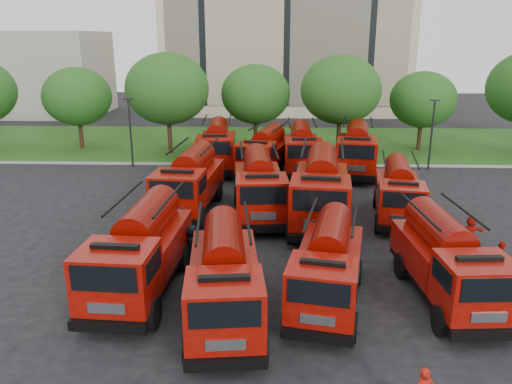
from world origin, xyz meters
TOP-DOWN VIEW (x-y plane):
  - ground at (0.00, 0.00)m, footprint 140.00×140.00m
  - lawn at (0.00, 26.00)m, footprint 70.00×16.00m
  - curb at (0.00, 17.90)m, footprint 70.00×0.30m
  - apartment_building at (2.00, 47.94)m, footprint 30.00×14.18m
  - side_building at (-30.00, 44.00)m, footprint 18.00×12.00m
  - tree_1 at (-16.00, 23.00)m, footprint 5.71×5.71m
  - tree_2 at (-8.00, 21.50)m, footprint 6.72×6.72m
  - tree_3 at (-1.00, 24.00)m, footprint 5.88×5.88m
  - tree_4 at (6.00, 22.50)m, footprint 6.55×6.55m
  - tree_5 at (13.00, 23.50)m, footprint 5.46×5.46m
  - lamp_post_0 at (-10.00, 17.20)m, footprint 0.60×0.25m
  - lamp_post_1 at (12.00, 17.20)m, footprint 0.60×0.25m
  - fire_truck_0 at (-4.44, -1.74)m, footprint 2.98×7.35m
  - fire_truck_1 at (-1.09, -3.66)m, footprint 3.05×7.01m
  - fire_truck_2 at (2.55, -2.40)m, footprint 3.44×6.76m
  - fire_truck_3 at (6.95, -1.98)m, footprint 2.83×6.83m
  - fire_truck_4 at (-4.05, 7.53)m, footprint 3.20×7.58m
  - fire_truck_5 at (-0.20, 6.84)m, footprint 3.16×7.52m
  - fire_truck_6 at (3.02, 5.79)m, footprint 3.65×8.28m
  - fire_truck_7 at (7.22, 6.64)m, footprint 3.30×6.79m
  - fire_truck_8 at (-3.58, 16.94)m, footprint 3.08×7.59m
  - fire_truck_9 at (-0.05, 15.51)m, footprint 4.00×7.34m
  - fire_truck_10 at (2.59, 16.20)m, footprint 2.74×7.32m
  - fire_truck_11 at (6.44, 15.94)m, footprint 3.78×7.89m
  - firefighter_2 at (9.54, -0.57)m, footprint 0.93×1.15m
  - firefighter_3 at (6.68, -1.93)m, footprint 1.15×1.11m
  - firefighter_4 at (-2.88, 0.62)m, footprint 1.01×0.99m
  - firefighter_5 at (9.63, 2.80)m, footprint 1.44×0.64m

SIDE VIEW (x-z plane):
  - ground at x=0.00m, z-range 0.00..0.00m
  - firefighter_2 at x=9.54m, z-range -0.85..0.85m
  - firefighter_3 at x=6.68m, z-range -0.81..0.81m
  - firefighter_4 at x=-2.88m, z-range -0.87..0.87m
  - firefighter_5 at x=9.63m, z-range -0.77..0.77m
  - lawn at x=0.00m, z-range 0.00..0.12m
  - curb at x=0.00m, z-range 0.00..0.14m
  - fire_truck_2 at x=2.55m, z-range 0.01..2.95m
  - fire_truck_7 at x=7.22m, z-range 0.01..2.97m
  - fire_truck_3 at x=6.95m, z-range 0.01..3.05m
  - fire_truck_1 at x=-1.09m, z-range 0.01..3.11m
  - fire_truck_9 at x=-0.05m, z-range 0.01..3.18m
  - fire_truck_0 at x=-4.44m, z-range 0.01..3.29m
  - fire_truck_10 at x=2.59m, z-range 0.01..3.33m
  - fire_truck_5 at x=-0.20m, z-range 0.01..3.35m
  - fire_truck_4 at x=-4.05m, z-range 0.01..3.37m
  - fire_truck_8 at x=-3.58m, z-range 0.01..3.40m
  - fire_truck_11 at x=6.44m, z-range 0.01..3.46m
  - fire_truck_6 at x=3.02m, z-range 0.01..3.66m
  - lamp_post_0 at x=-10.00m, z-range 0.34..5.45m
  - lamp_post_1 at x=12.00m, z-range 0.34..5.45m
  - tree_5 at x=13.00m, z-range 1.01..7.69m
  - tree_1 at x=-16.00m, z-range 1.06..8.04m
  - tree_3 at x=-1.00m, z-range 1.09..8.28m
  - side_building at x=-30.00m, z-range 0.00..10.00m
  - tree_4 at x=6.00m, z-range 1.21..9.23m
  - tree_2 at x=-8.00m, z-range 1.25..9.46m
  - apartment_building at x=2.00m, z-range 0.00..25.00m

